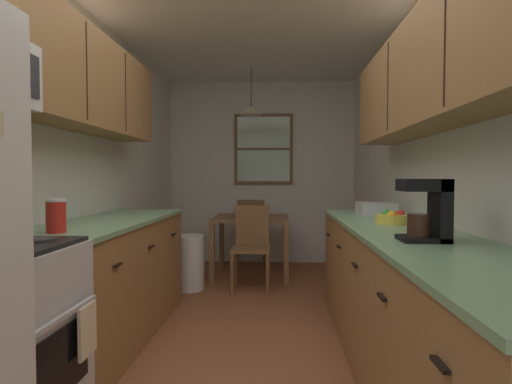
{
  "coord_description": "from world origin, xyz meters",
  "views": [
    {
      "loc": [
        0.25,
        -2.3,
        1.21
      ],
      "look_at": [
        0.05,
        1.37,
        1.08
      ],
      "focal_mm": 29.2,
      "sensor_mm": 36.0,
      "label": 1
    }
  ],
  "objects_px": {
    "storage_canister": "(56,216)",
    "dish_rack": "(376,209)",
    "dining_chair_far": "(252,228)",
    "dining_chair_near": "(252,243)",
    "coffee_maker": "(429,209)",
    "dining_table": "(251,225)",
    "fruit_bowl": "(393,218)",
    "trash_bin": "(190,262)",
    "table_serving_bowl": "(242,214)",
    "mug_by_coffeemaker": "(414,222)"
  },
  "relations": [
    {
      "from": "storage_canister",
      "to": "fruit_bowl",
      "type": "relative_size",
      "value": 0.81
    },
    {
      "from": "dining_chair_far",
      "to": "mug_by_coffeemaker",
      "type": "xyz_separation_m",
      "value": [
        1.18,
        -3.22,
        0.44
      ]
    },
    {
      "from": "fruit_bowl",
      "to": "dish_rack",
      "type": "xyz_separation_m",
      "value": [
        0.04,
        0.65,
        0.01
      ]
    },
    {
      "from": "trash_bin",
      "to": "table_serving_bowl",
      "type": "height_order",
      "value": "table_serving_bowl"
    },
    {
      "from": "dining_chair_near",
      "to": "storage_canister",
      "type": "height_order",
      "value": "storage_canister"
    },
    {
      "from": "dining_chair_far",
      "to": "storage_canister",
      "type": "xyz_separation_m",
      "value": [
        -0.87,
        -3.46,
        0.49
      ]
    },
    {
      "from": "mug_by_coffeemaker",
      "to": "storage_canister",
      "type": "bearing_deg",
      "value": -173.1
    },
    {
      "from": "storage_canister",
      "to": "coffee_maker",
      "type": "xyz_separation_m",
      "value": [
        1.98,
        -0.2,
        0.06
      ]
    },
    {
      "from": "dining_chair_near",
      "to": "dish_rack",
      "type": "bearing_deg",
      "value": -41.5
    },
    {
      "from": "dining_chair_near",
      "to": "mug_by_coffeemaker",
      "type": "relative_size",
      "value": 8.07
    },
    {
      "from": "dining_table",
      "to": "fruit_bowl",
      "type": "distance_m",
      "value": 2.53
    },
    {
      "from": "dining_table",
      "to": "fruit_bowl",
      "type": "height_order",
      "value": "fruit_bowl"
    },
    {
      "from": "storage_canister",
      "to": "coffee_maker",
      "type": "relative_size",
      "value": 0.63
    },
    {
      "from": "dining_chair_near",
      "to": "coffee_maker",
      "type": "distance_m",
      "value": 2.65
    },
    {
      "from": "trash_bin",
      "to": "mug_by_coffeemaker",
      "type": "distance_m",
      "value": 2.65
    },
    {
      "from": "dining_chair_near",
      "to": "fruit_bowl",
      "type": "xyz_separation_m",
      "value": [
        1.06,
        -1.62,
        0.44
      ]
    },
    {
      "from": "storage_canister",
      "to": "dining_chair_far",
      "type": "bearing_deg",
      "value": 75.88
    },
    {
      "from": "dining_chair_far",
      "to": "storage_canister",
      "type": "distance_m",
      "value": 3.61
    },
    {
      "from": "mug_by_coffeemaker",
      "to": "dish_rack",
      "type": "bearing_deg",
      "value": 90.01
    },
    {
      "from": "dining_chair_near",
      "to": "dish_rack",
      "type": "distance_m",
      "value": 1.53
    },
    {
      "from": "storage_canister",
      "to": "dish_rack",
      "type": "relative_size",
      "value": 0.56
    },
    {
      "from": "dish_rack",
      "to": "table_serving_bowl",
      "type": "height_order",
      "value": "dish_rack"
    },
    {
      "from": "dining_table",
      "to": "table_serving_bowl",
      "type": "height_order",
      "value": "table_serving_bowl"
    },
    {
      "from": "coffee_maker",
      "to": "dish_rack",
      "type": "bearing_deg",
      "value": 87.14
    },
    {
      "from": "coffee_maker",
      "to": "dining_table",
      "type": "bearing_deg",
      "value": 109.45
    },
    {
      "from": "dining_table",
      "to": "mug_by_coffeemaker",
      "type": "bearing_deg",
      "value": -66.13
    },
    {
      "from": "mug_by_coffeemaker",
      "to": "fruit_bowl",
      "type": "height_order",
      "value": "fruit_bowl"
    },
    {
      "from": "dining_chair_near",
      "to": "mug_by_coffeemaker",
      "type": "bearing_deg",
      "value": -60.5
    },
    {
      "from": "dining_table",
      "to": "trash_bin",
      "type": "height_order",
      "value": "dining_table"
    },
    {
      "from": "dining_chair_near",
      "to": "dish_rack",
      "type": "height_order",
      "value": "dish_rack"
    },
    {
      "from": "storage_canister",
      "to": "table_serving_bowl",
      "type": "xyz_separation_m",
      "value": [
        0.8,
        2.82,
        -0.24
      ]
    },
    {
      "from": "dining_chair_near",
      "to": "table_serving_bowl",
      "type": "relative_size",
      "value": 5.13
    },
    {
      "from": "dining_chair_near",
      "to": "table_serving_bowl",
      "type": "xyz_separation_m",
      "value": [
        -0.15,
        0.64,
        0.25
      ]
    },
    {
      "from": "dining_chair_far",
      "to": "fruit_bowl",
      "type": "height_order",
      "value": "fruit_bowl"
    },
    {
      "from": "dining_table",
      "to": "trash_bin",
      "type": "xyz_separation_m",
      "value": [
        -0.61,
        -0.69,
        -0.32
      ]
    },
    {
      "from": "dining_table",
      "to": "dining_chair_far",
      "type": "distance_m",
      "value": 0.65
    },
    {
      "from": "dining_chair_near",
      "to": "coffee_maker",
      "type": "height_order",
      "value": "coffee_maker"
    },
    {
      "from": "dining_chair_near",
      "to": "fruit_bowl",
      "type": "bearing_deg",
      "value": -56.84
    },
    {
      "from": "table_serving_bowl",
      "to": "dish_rack",
      "type": "bearing_deg",
      "value": -52.25
    },
    {
      "from": "coffee_maker",
      "to": "dish_rack",
      "type": "xyz_separation_m",
      "value": [
        0.07,
        1.41,
        -0.11
      ]
    },
    {
      "from": "trash_bin",
      "to": "dining_table",
      "type": "bearing_deg",
      "value": 48.63
    },
    {
      "from": "trash_bin",
      "to": "dish_rack",
      "type": "xyz_separation_m",
      "value": [
        1.75,
        -0.92,
        0.66
      ]
    },
    {
      "from": "storage_canister",
      "to": "mug_by_coffeemaker",
      "type": "relative_size",
      "value": 1.7
    },
    {
      "from": "table_serving_bowl",
      "to": "storage_canister",
      "type": "bearing_deg",
      "value": -105.87
    },
    {
      "from": "dining_table",
      "to": "coffee_maker",
      "type": "relative_size",
      "value": 2.97
    },
    {
      "from": "coffee_maker",
      "to": "dish_rack",
      "type": "relative_size",
      "value": 0.89
    },
    {
      "from": "dining_chair_near",
      "to": "coffee_maker",
      "type": "relative_size",
      "value": 2.97
    },
    {
      "from": "storage_canister",
      "to": "fruit_bowl",
      "type": "xyz_separation_m",
      "value": [
        2.01,
        0.56,
        -0.06
      ]
    },
    {
      "from": "mug_by_coffeemaker",
      "to": "dish_rack",
      "type": "xyz_separation_m",
      "value": [
        -0.0,
        0.96,
        0.0
      ]
    },
    {
      "from": "trash_bin",
      "to": "mug_by_coffeemaker",
      "type": "height_order",
      "value": "mug_by_coffeemaker"
    }
  ]
}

